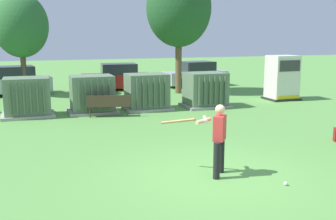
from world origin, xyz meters
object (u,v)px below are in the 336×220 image
(parked_car_rightmost, at_px, (195,75))
(transformer_west, at_px, (27,98))
(parked_car_right_of_center, at_px, (117,78))
(transformer_mid_west, at_px, (92,95))
(parked_car_left_of_center, at_px, (13,82))
(transformer_east, at_px, (205,90))
(transformer_mid_east, at_px, (147,92))
(park_bench, at_px, (109,104))
(sports_ball, at_px, (286,184))
(batter, at_px, (217,136))
(generator_enclosure, at_px, (282,78))

(parked_car_rightmost, bearing_deg, transformer_west, -146.07)
(parked_car_right_of_center, bearing_deg, transformer_mid_west, -110.41)
(transformer_west, height_order, parked_car_left_of_center, same)
(transformer_mid_west, height_order, parked_car_rightmost, same)
(transformer_east, height_order, parked_car_right_of_center, same)
(transformer_mid_west, bearing_deg, transformer_mid_east, -1.24)
(transformer_mid_east, relative_size, transformer_east, 1.00)
(parked_car_rightmost, bearing_deg, park_bench, -131.57)
(transformer_west, relative_size, park_bench, 1.14)
(transformer_west, distance_m, parked_car_rightmost, 12.71)
(transformer_mid_east, bearing_deg, sports_ball, -88.18)
(transformer_west, bearing_deg, parked_car_rightmost, 33.93)
(batter, bearing_deg, park_bench, 97.96)
(generator_enclosure, relative_size, park_bench, 1.25)
(generator_enclosure, distance_m, parked_car_right_of_center, 9.86)
(batter, bearing_deg, transformer_west, 115.08)
(batter, xyz_separation_m, sports_ball, (1.18, -1.13, -0.93))
(generator_enclosure, relative_size, parked_car_right_of_center, 0.53)
(parked_car_left_of_center, bearing_deg, transformer_mid_west, -63.08)
(park_bench, distance_m, batter, 7.97)
(generator_enclosure, distance_m, parked_car_rightmost, 7.08)
(transformer_west, height_order, parked_car_rightmost, same)
(transformer_mid_west, xyz_separation_m, transformer_east, (5.25, -0.32, 0.00))
(transformer_west, height_order, generator_enclosure, generator_enclosure)
(parked_car_left_of_center, relative_size, parked_car_rightmost, 1.00)
(park_bench, distance_m, parked_car_right_of_center, 8.39)
(parked_car_left_of_center, bearing_deg, transformer_west, -83.49)
(transformer_mid_east, bearing_deg, parked_car_right_of_center, 88.96)
(park_bench, height_order, sports_ball, park_bench)
(park_bench, relative_size, sports_ball, 20.49)
(transformer_east, bearing_deg, parked_car_right_of_center, 110.13)
(parked_car_left_of_center, bearing_deg, generator_enclosure, -25.50)
(transformer_mid_west, xyz_separation_m, parked_car_left_of_center, (-3.43, 6.76, -0.04))
(sports_ball, bearing_deg, transformer_west, 118.01)
(transformer_east, xyz_separation_m, generator_enclosure, (4.69, 0.71, 0.35))
(parked_car_right_of_center, bearing_deg, park_bench, -104.43)
(transformer_mid_east, relative_size, batter, 1.21)
(park_bench, relative_size, batter, 1.06)
(transformer_east, bearing_deg, sports_ball, -104.02)
(transformer_mid_east, distance_m, sports_ball, 10.17)
(transformer_mid_east, distance_m, transformer_east, 2.80)
(park_bench, height_order, parked_car_rightmost, parked_car_rightmost)
(generator_enclosure, bearing_deg, batter, -131.41)
(generator_enclosure, bearing_deg, sports_ball, -124.06)
(transformer_mid_west, distance_m, park_bench, 1.30)
(sports_ball, bearing_deg, parked_car_left_of_center, 110.13)
(generator_enclosure, bearing_deg, transformer_mid_west, -177.76)
(transformer_west, xyz_separation_m, sports_ball, (5.45, -10.25, -0.74))
(parked_car_right_of_center, bearing_deg, transformer_west, -127.32)
(park_bench, xyz_separation_m, parked_car_left_of_center, (-3.93, 7.95, 0.22))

